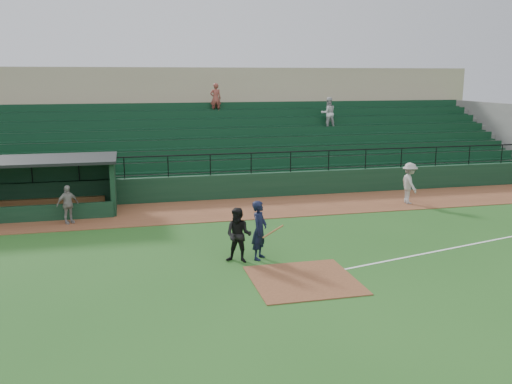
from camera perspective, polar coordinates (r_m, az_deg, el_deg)
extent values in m
plane|color=#205019|center=(17.03, 3.95, -8.04)|extent=(90.00, 90.00, 0.00)
cube|color=brown|center=(24.45, -1.63, -1.75)|extent=(40.00, 4.00, 0.03)
cube|color=brown|center=(16.13, 5.02, -9.16)|extent=(3.00, 3.00, 0.03)
cube|color=white|center=(21.66, 23.66, -4.62)|extent=(17.49, 4.44, 0.01)
cube|color=black|center=(26.43, -2.62, 0.58)|extent=(36.00, 0.35, 1.20)
cylinder|color=black|center=(26.16, -2.65, 4.02)|extent=(36.00, 0.06, 0.06)
cube|color=slate|center=(31.00, -4.35, 4.50)|extent=(36.00, 9.00, 3.60)
cube|color=#0E351D|center=(30.45, -4.22, 5.22)|extent=(34.56, 8.00, 4.05)
cube|color=slate|center=(38.21, 23.47, 5.41)|extent=(0.35, 9.50, 4.20)
cube|color=tan|center=(37.26, -6.00, 7.89)|extent=(38.00, 3.00, 6.40)
cube|color=slate|center=(35.25, -5.58, 8.48)|extent=(36.00, 2.00, 0.20)
imported|color=silver|center=(33.43, 7.57, 8.17)|extent=(0.93, 0.72, 1.91)
imported|color=brown|center=(33.61, -4.25, 9.74)|extent=(0.67, 0.44, 1.84)
cube|color=black|center=(26.53, -23.87, 0.81)|extent=(8.50, 0.20, 2.30)
cube|color=black|center=(24.81, -14.72, 0.74)|extent=(0.20, 2.60, 2.30)
cube|color=black|center=(25.08, -24.62, 2.96)|extent=(8.90, 3.20, 0.12)
cube|color=olive|center=(26.32, -23.86, -1.27)|extent=(7.65, 0.40, 0.50)
cube|color=black|center=(24.15, -24.80, -2.24)|extent=(8.50, 0.12, 0.70)
imported|color=black|center=(17.61, 0.35, -4.01)|extent=(0.78, 0.84, 1.94)
cylinder|color=olive|center=(17.53, 1.78, -4.16)|extent=(0.79, 0.34, 0.35)
imported|color=black|center=(17.34, -1.83, -4.55)|extent=(1.07, 0.98, 1.78)
imported|color=#A09B96|center=(26.20, 15.77, 0.89)|extent=(0.82, 1.29, 1.91)
imported|color=gray|center=(23.07, -19.13, -1.23)|extent=(0.98, 0.80, 1.56)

